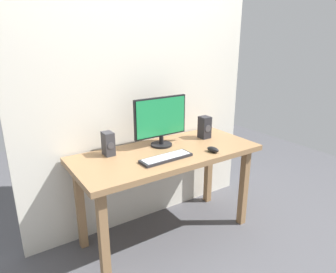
# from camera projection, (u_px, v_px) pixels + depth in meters

# --- Properties ---
(ground_plane) EXTENTS (6.00, 6.00, 0.00)m
(ground_plane) POSITION_uv_depth(u_px,v_px,m) (167.00, 233.00, 2.64)
(ground_plane) COLOR #4C4C51
(wall_back) EXTENTS (2.18, 0.04, 3.00)m
(wall_back) POSITION_uv_depth(u_px,v_px,m) (142.00, 54.00, 2.46)
(wall_back) COLOR silver
(wall_back) RESTS_ON ground_plane
(desk) EXTENTS (1.49, 0.65, 0.77)m
(desk) POSITION_uv_depth(u_px,v_px,m) (167.00, 162.00, 2.43)
(desk) COLOR #936D47
(desk) RESTS_ON ground_plane
(monitor) EXTENTS (0.48, 0.18, 0.41)m
(monitor) POSITION_uv_depth(u_px,v_px,m) (161.00, 120.00, 2.46)
(monitor) COLOR black
(monitor) RESTS_ON desk
(keyboard_primary) EXTENTS (0.41, 0.14, 0.02)m
(keyboard_primary) POSITION_uv_depth(u_px,v_px,m) (166.00, 158.00, 2.24)
(keyboard_primary) COLOR #232328
(keyboard_primary) RESTS_ON desk
(mouse) EXTENTS (0.07, 0.11, 0.04)m
(mouse) POSITION_uv_depth(u_px,v_px,m) (213.00, 150.00, 2.37)
(mouse) COLOR black
(mouse) RESTS_ON desk
(speaker_right) EXTENTS (0.09, 0.10, 0.20)m
(speaker_right) POSITION_uv_depth(u_px,v_px,m) (205.00, 127.00, 2.69)
(speaker_right) COLOR #232328
(speaker_right) RESTS_ON desk
(speaker_left) EXTENTS (0.07, 0.10, 0.18)m
(speaker_left) POSITION_uv_depth(u_px,v_px,m) (108.00, 144.00, 2.30)
(speaker_left) COLOR #333338
(speaker_left) RESTS_ON desk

